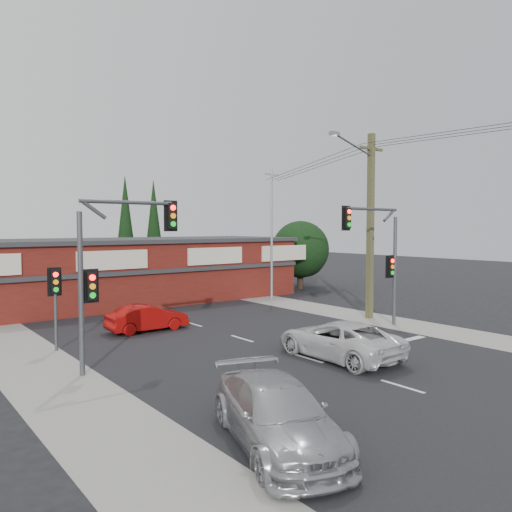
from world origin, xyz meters
TOP-DOWN VIEW (x-y plane):
  - ground at (0.00, 0.00)m, footprint 120.00×120.00m
  - road_strip at (0.00, 5.00)m, footprint 14.00×70.00m
  - verge_left at (-8.50, 5.00)m, footprint 3.00×70.00m
  - verge_right at (8.50, 5.00)m, footprint 3.00×70.00m
  - stop_line at (3.50, -1.50)m, footprint 6.50×0.35m
  - white_suv at (0.96, -1.72)m, footprint 2.45×5.20m
  - silver_suv at (-5.80, -6.09)m, footprint 3.61×5.44m
  - red_sedan at (-2.58, 7.34)m, footprint 3.90×1.39m
  - lane_dashes at (0.00, 1.06)m, footprint 0.12×39.72m
  - shop_building at (-0.99, 16.99)m, footprint 27.30×8.40m
  - tree_cluster at (14.69, 15.44)m, footprint 5.90×5.10m
  - conifer_near at (3.50, 24.00)m, footprint 1.80×1.80m
  - conifer_far at (7.00, 26.00)m, footprint 1.80×1.80m
  - traffic_mast_left at (-6.43, 2.00)m, footprint 3.77×0.27m
  - traffic_mast_right at (6.86, 1.00)m, footprint 3.96×0.27m
  - pedestal_signal at (-7.20, 6.01)m, footprint 0.55×0.27m
  - utility_pole at (8.36, 2.99)m, footprint 4.38×0.59m
  - steel_pole at (9.00, 12.00)m, footprint 1.20×0.16m
  - power_lines at (8.47, -2.47)m, footprint 2.01×29.00m

SIDE VIEW (x-z plane):
  - ground at x=0.00m, z-range 0.00..0.00m
  - road_strip at x=0.00m, z-range 0.00..0.01m
  - verge_left at x=-8.50m, z-range 0.00..0.02m
  - verge_right at x=8.50m, z-range 0.00..0.02m
  - stop_line at x=3.50m, z-range 0.01..0.02m
  - lane_dashes at x=0.00m, z-range 0.01..0.02m
  - red_sedan at x=-2.58m, z-range 0.00..1.28m
  - white_suv at x=0.96m, z-range 0.00..1.44m
  - silver_suv at x=-5.80m, z-range 0.00..1.46m
  - shop_building at x=-0.99m, z-range 0.02..4.25m
  - pedestal_signal at x=-7.20m, z-range 0.72..4.09m
  - tree_cluster at x=14.69m, z-range 0.15..5.65m
  - traffic_mast_left at x=-6.43m, z-range 0.94..6.92m
  - traffic_mast_right at x=6.86m, z-range 0.96..6.93m
  - steel_pole at x=9.00m, z-range 0.20..9.20m
  - utility_pole at x=8.36m, z-range 0.40..10.40m
  - conifer_near at x=3.50m, z-range 0.85..10.10m
  - conifer_far at x=7.00m, z-range 0.85..10.10m
  - power_lines at x=8.47m, z-range 8.43..9.65m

